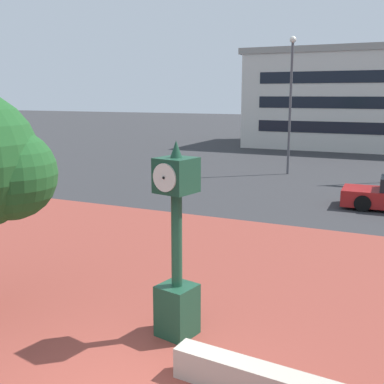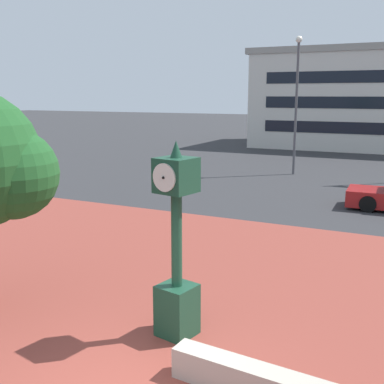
# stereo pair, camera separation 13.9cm
# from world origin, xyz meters

# --- Properties ---
(plaza_brick_paving) EXTENTS (44.00, 14.54, 0.01)m
(plaza_brick_paving) POSITION_xyz_m (0.00, 3.27, 0.00)
(plaza_brick_paving) COLOR brown
(plaza_brick_paving) RESTS_ON ground
(street_clock) EXTENTS (0.75, 0.77, 3.64)m
(street_clock) POSITION_xyz_m (-0.17, 2.13, 1.56)
(street_clock) COLOR #19422D
(street_clock) RESTS_ON ground
(street_lamp_post) EXTENTS (0.36, 0.36, 7.51)m
(street_lamp_post) POSITION_xyz_m (-2.79, 21.33, 4.52)
(street_lamp_post) COLOR #4C4C51
(street_lamp_post) RESTS_ON ground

